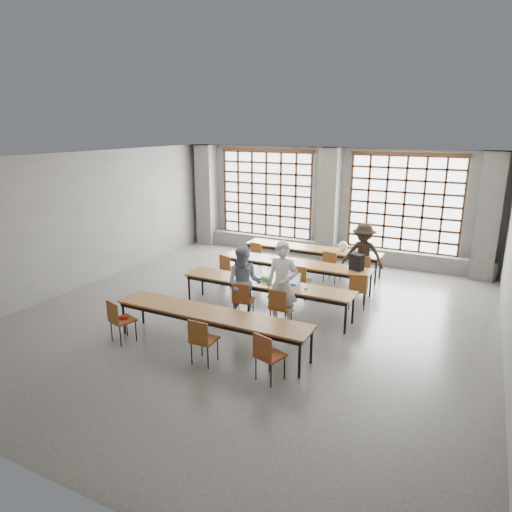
% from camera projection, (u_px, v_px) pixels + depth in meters
% --- Properties ---
extents(floor, '(11.00, 11.00, 0.00)m').
position_uv_depth(floor, '(253.00, 316.00, 10.26)').
color(floor, '#4B4B48').
rests_on(floor, ground).
extents(ceiling, '(11.00, 11.00, 0.00)m').
position_uv_depth(ceiling, '(253.00, 158.00, 9.30)').
color(ceiling, silver).
rests_on(ceiling, floor).
extents(wall_back, '(10.00, 0.00, 10.00)m').
position_uv_depth(wall_back, '(331.00, 203.00, 14.51)').
color(wall_back, '#5E5D5B').
rests_on(wall_back, floor).
extents(wall_front, '(10.00, 0.00, 10.00)m').
position_uv_depth(wall_front, '(29.00, 349.00, 5.05)').
color(wall_front, '#5E5D5B').
rests_on(wall_front, floor).
extents(wall_left, '(0.00, 11.00, 11.00)m').
position_uv_depth(wall_left, '(83.00, 220.00, 11.93)').
color(wall_left, '#5E5D5B').
rests_on(wall_left, floor).
extents(column_left, '(0.60, 0.55, 3.50)m').
position_uv_depth(column_left, '(207.00, 195.00, 16.20)').
color(column_left, '#535351').
rests_on(column_left, floor).
extents(column_mid, '(0.60, 0.55, 3.50)m').
position_uv_depth(column_mid, '(328.00, 205.00, 14.27)').
color(column_mid, '#535351').
rests_on(column_mid, floor).
extents(column_right, '(0.60, 0.55, 3.50)m').
position_uv_depth(column_right, '(488.00, 217.00, 12.33)').
color(column_right, '#535351').
rests_on(column_right, floor).
extents(window_left, '(3.32, 0.12, 3.00)m').
position_uv_depth(window_left, '(266.00, 194.00, 15.37)').
color(window_left, white).
rests_on(window_left, wall_back).
extents(window_right, '(3.32, 0.12, 3.00)m').
position_uv_depth(window_right, '(404.00, 204.00, 13.43)').
color(window_right, white).
rests_on(window_right, wall_back).
extents(sill_ledge, '(9.80, 0.35, 0.50)m').
position_uv_depth(sill_ledge, '(327.00, 250.00, 14.75)').
color(sill_ledge, '#535351').
rests_on(sill_ledge, floor).
extents(desk_row_a, '(4.00, 0.70, 0.73)m').
position_uv_depth(desk_row_a, '(312.00, 250.00, 13.20)').
color(desk_row_a, brown).
rests_on(desk_row_a, floor).
extents(desk_row_b, '(4.00, 0.70, 0.73)m').
position_uv_depth(desk_row_b, '(295.00, 265.00, 11.81)').
color(desk_row_b, brown).
rests_on(desk_row_b, floor).
extents(desk_row_c, '(4.00, 0.70, 0.73)m').
position_uv_depth(desk_row_c, '(267.00, 285.00, 10.29)').
color(desk_row_c, brown).
rests_on(desk_row_c, floor).
extents(desk_row_d, '(4.00, 0.70, 0.73)m').
position_uv_depth(desk_row_d, '(211.00, 315.00, 8.64)').
color(desk_row_d, brown).
rests_on(desk_row_d, floor).
extents(chair_back_left, '(0.50, 0.51, 0.88)m').
position_uv_depth(chair_back_left, '(258.00, 253.00, 13.31)').
color(chair_back_left, brown).
rests_on(chair_back_left, floor).
extents(chair_back_mid, '(0.48, 0.48, 0.88)m').
position_uv_depth(chair_back_mid, '(331.00, 263.00, 12.36)').
color(chair_back_mid, brown).
rests_on(chair_back_mid, floor).
extents(chair_back_right, '(0.53, 0.53, 0.88)m').
position_uv_depth(chair_back_right, '(362.00, 267.00, 12.00)').
color(chair_back_right, brown).
rests_on(chair_back_right, floor).
extents(chair_mid_left, '(0.52, 0.53, 0.88)m').
position_uv_depth(chair_mid_left, '(228.00, 267.00, 12.01)').
color(chair_mid_left, brown).
rests_on(chair_mid_left, floor).
extents(chair_mid_centre, '(0.43, 0.44, 0.88)m').
position_uv_depth(chair_mid_centre, '(300.00, 278.00, 11.14)').
color(chair_mid_centre, brown).
rests_on(chair_mid_centre, floor).
extents(chair_mid_right, '(0.52, 0.52, 0.88)m').
position_uv_depth(chair_mid_right, '(358.00, 287.00, 10.53)').
color(chair_mid_right, brown).
rests_on(chair_mid_right, floor).
extents(chair_front_left, '(0.49, 0.49, 0.88)m').
position_uv_depth(chair_front_left, '(242.00, 297.00, 9.91)').
color(chair_front_left, maroon).
rests_on(chair_front_left, floor).
extents(chair_front_right, '(0.42, 0.43, 0.88)m').
position_uv_depth(chair_front_right, '(280.00, 304.00, 9.52)').
color(chair_front_right, brown).
rests_on(chair_front_right, floor).
extents(chair_near_left, '(0.53, 0.53, 0.88)m').
position_uv_depth(chair_near_left, '(119.00, 317.00, 8.88)').
color(chair_near_left, brown).
rests_on(chair_near_left, floor).
extents(chair_near_mid, '(0.43, 0.43, 0.88)m').
position_uv_depth(chair_near_mid, '(202.00, 337.00, 8.05)').
color(chair_near_mid, brown).
rests_on(chair_near_mid, floor).
extents(chair_near_right, '(0.53, 0.53, 0.88)m').
position_uv_depth(chair_near_right, '(267.00, 352.00, 7.51)').
color(chair_near_right, maroon).
rests_on(chair_near_right, floor).
extents(student_male, '(0.73, 0.54, 1.86)m').
position_uv_depth(student_male, '(282.00, 285.00, 9.53)').
color(student_male, silver).
rests_on(student_male, floor).
extents(student_female, '(0.93, 0.81, 1.64)m').
position_uv_depth(student_female, '(244.00, 283.00, 9.94)').
color(student_female, '#19264D').
rests_on(student_female, floor).
extents(student_back, '(1.10, 0.65, 1.69)m').
position_uv_depth(student_back, '(363.00, 255.00, 12.03)').
color(student_back, black).
rests_on(student_back, floor).
extents(laptop_front, '(0.40, 0.35, 0.26)m').
position_uv_depth(laptop_front, '(291.00, 282.00, 10.11)').
color(laptop_front, '#B8B8BD').
rests_on(laptop_front, desk_row_c).
extents(laptop_back, '(0.41, 0.36, 0.26)m').
position_uv_depth(laptop_back, '(360.00, 250.00, 12.67)').
color(laptop_back, '#B9BABE').
rests_on(laptop_back, desk_row_a).
extents(mouse, '(0.10, 0.07, 0.04)m').
position_uv_depth(mouse, '(306.00, 288.00, 9.84)').
color(mouse, silver).
rests_on(mouse, desk_row_c).
extents(green_box, '(0.27, 0.17, 0.09)m').
position_uv_depth(green_box, '(266.00, 279.00, 10.35)').
color(green_box, '#2D8C40').
rests_on(green_box, desk_row_c).
extents(phone, '(0.14, 0.07, 0.01)m').
position_uv_depth(phone, '(272.00, 285.00, 10.10)').
color(phone, black).
rests_on(phone, desk_row_c).
extents(paper_sheet_a, '(0.34, 0.28, 0.00)m').
position_uv_depth(paper_sheet_a, '(274.00, 259.00, 12.10)').
color(paper_sheet_a, white).
rests_on(paper_sheet_a, desk_row_b).
extents(paper_sheet_b, '(0.33, 0.26, 0.00)m').
position_uv_depth(paper_sheet_b, '(283.00, 261.00, 11.88)').
color(paper_sheet_b, white).
rests_on(paper_sheet_b, desk_row_b).
extents(paper_sheet_c, '(0.34, 0.27, 0.00)m').
position_uv_depth(paper_sheet_c, '(298.00, 263.00, 11.75)').
color(paper_sheet_c, white).
rests_on(paper_sheet_c, desk_row_b).
extents(backpack, '(0.37, 0.30, 0.40)m').
position_uv_depth(backpack, '(357.00, 262.00, 11.10)').
color(backpack, black).
rests_on(backpack, desk_row_b).
extents(plastic_bag, '(0.31, 0.27, 0.29)m').
position_uv_depth(plastic_bag, '(343.00, 246.00, 12.80)').
color(plastic_bag, white).
rests_on(plastic_bag, desk_row_a).
extents(red_pouch, '(0.22, 0.15, 0.06)m').
position_uv_depth(red_pouch, '(123.00, 318.00, 8.95)').
color(red_pouch, '#A11A13').
rests_on(red_pouch, chair_near_left).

